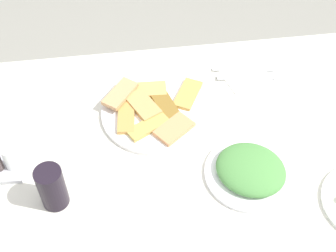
{
  "coord_description": "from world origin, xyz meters",
  "views": [
    {
      "loc": [
        0.13,
        0.79,
        1.77
      ],
      "look_at": [
        0.02,
        -0.05,
        0.77
      ],
      "focal_mm": 51.63,
      "sensor_mm": 36.0,
      "label": 1
    }
  ],
  "objects_px": {
    "salad_plate_greens": "(250,170)",
    "paper_napkin": "(244,74)",
    "condiment_caddy": "(4,164)",
    "soda_can": "(52,187)",
    "spoon": "(246,78)",
    "fork": "(243,69)",
    "pide_platter": "(154,110)",
    "dining_table": "(176,164)"
  },
  "relations": [
    {
      "from": "soda_can",
      "to": "paper_napkin",
      "type": "distance_m",
      "value": 0.68
    },
    {
      "from": "salad_plate_greens",
      "to": "paper_napkin",
      "type": "bearing_deg",
      "value": -101.45
    },
    {
      "from": "fork",
      "to": "condiment_caddy",
      "type": "height_order",
      "value": "condiment_caddy"
    },
    {
      "from": "dining_table",
      "to": "spoon",
      "type": "height_order",
      "value": "spoon"
    },
    {
      "from": "pide_platter",
      "to": "fork",
      "type": "relative_size",
      "value": 1.65
    },
    {
      "from": "salad_plate_greens",
      "to": "spoon",
      "type": "distance_m",
      "value": 0.35
    },
    {
      "from": "dining_table",
      "to": "fork",
      "type": "xyz_separation_m",
      "value": [
        -0.25,
        -0.27,
        0.08
      ]
    },
    {
      "from": "salad_plate_greens",
      "to": "paper_napkin",
      "type": "relative_size",
      "value": 1.86
    },
    {
      "from": "dining_table",
      "to": "soda_can",
      "type": "height_order",
      "value": "soda_can"
    },
    {
      "from": "pide_platter",
      "to": "spoon",
      "type": "height_order",
      "value": "pide_platter"
    },
    {
      "from": "dining_table",
      "to": "paper_napkin",
      "type": "relative_size",
      "value": 9.42
    },
    {
      "from": "soda_can",
      "to": "condiment_caddy",
      "type": "distance_m",
      "value": 0.17
    },
    {
      "from": "pide_platter",
      "to": "salad_plate_greens",
      "type": "distance_m",
      "value": 0.33
    },
    {
      "from": "paper_napkin",
      "to": "condiment_caddy",
      "type": "xyz_separation_m",
      "value": [
        0.69,
        0.27,
        0.02
      ]
    },
    {
      "from": "dining_table",
      "to": "paper_napkin",
      "type": "xyz_separation_m",
      "value": [
        -0.25,
        -0.25,
        0.08
      ]
    },
    {
      "from": "dining_table",
      "to": "salad_plate_greens",
      "type": "height_order",
      "value": "salad_plate_greens"
    },
    {
      "from": "paper_napkin",
      "to": "fork",
      "type": "bearing_deg",
      "value": -90.0
    },
    {
      "from": "paper_napkin",
      "to": "fork",
      "type": "relative_size",
      "value": 0.7
    },
    {
      "from": "pide_platter",
      "to": "salad_plate_greens",
      "type": "xyz_separation_m",
      "value": [
        -0.22,
        0.24,
        0.01
      ]
    },
    {
      "from": "condiment_caddy",
      "to": "soda_can",
      "type": "bearing_deg",
      "value": 139.26
    },
    {
      "from": "paper_napkin",
      "to": "spoon",
      "type": "xyz_separation_m",
      "value": [
        0.0,
        0.02,
        0.0
      ]
    },
    {
      "from": "spoon",
      "to": "soda_can",
      "type": "bearing_deg",
      "value": 39.3
    },
    {
      "from": "salad_plate_greens",
      "to": "dining_table",
      "type": "bearing_deg",
      "value": -33.31
    },
    {
      "from": "pide_platter",
      "to": "soda_can",
      "type": "relative_size",
      "value": 2.54
    },
    {
      "from": "salad_plate_greens",
      "to": "fork",
      "type": "height_order",
      "value": "salad_plate_greens"
    },
    {
      "from": "soda_can",
      "to": "salad_plate_greens",
      "type": "bearing_deg",
      "value": -178.45
    },
    {
      "from": "pide_platter",
      "to": "condiment_caddy",
      "type": "height_order",
      "value": "condiment_caddy"
    },
    {
      "from": "dining_table",
      "to": "soda_can",
      "type": "relative_size",
      "value": 10.15
    },
    {
      "from": "dining_table",
      "to": "condiment_caddy",
      "type": "xyz_separation_m",
      "value": [
        0.45,
        0.02,
        0.1
      ]
    },
    {
      "from": "salad_plate_greens",
      "to": "soda_can",
      "type": "xyz_separation_m",
      "value": [
        0.49,
        0.01,
        0.04
      ]
    },
    {
      "from": "pide_platter",
      "to": "soda_can",
      "type": "bearing_deg",
      "value": 43.26
    },
    {
      "from": "paper_napkin",
      "to": "fork",
      "type": "height_order",
      "value": "fork"
    },
    {
      "from": "dining_table",
      "to": "pide_platter",
      "type": "height_order",
      "value": "pide_platter"
    },
    {
      "from": "soda_can",
      "to": "condiment_caddy",
      "type": "bearing_deg",
      "value": -40.74
    },
    {
      "from": "dining_table",
      "to": "fork",
      "type": "relative_size",
      "value": 6.58
    },
    {
      "from": "soda_can",
      "to": "spoon",
      "type": "xyz_separation_m",
      "value": [
        -0.57,
        -0.36,
        -0.06
      ]
    },
    {
      "from": "pide_platter",
      "to": "soda_can",
      "type": "height_order",
      "value": "soda_can"
    },
    {
      "from": "paper_napkin",
      "to": "spoon",
      "type": "bearing_deg",
      "value": 90.0
    },
    {
      "from": "dining_table",
      "to": "spoon",
      "type": "xyz_separation_m",
      "value": [
        -0.25,
        -0.23,
        0.08
      ]
    },
    {
      "from": "dining_table",
      "to": "fork",
      "type": "distance_m",
      "value": 0.37
    },
    {
      "from": "paper_napkin",
      "to": "condiment_caddy",
      "type": "relative_size",
      "value": 1.41
    },
    {
      "from": "dining_table",
      "to": "paper_napkin",
      "type": "bearing_deg",
      "value": -134.53
    }
  ]
}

